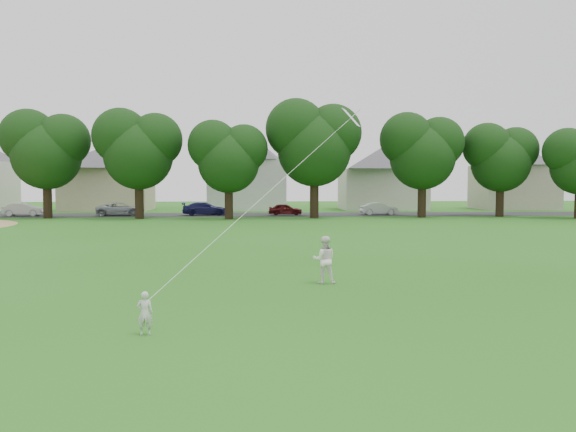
{
  "coord_description": "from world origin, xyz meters",
  "views": [
    {
      "loc": [
        0.91,
        -13.77,
        3.27
      ],
      "look_at": [
        1.84,
        2.0,
        2.3
      ],
      "focal_mm": 35.0,
      "sensor_mm": 36.0,
      "label": 1
    }
  ],
  "objects": [
    {
      "name": "kite",
      "position": [
        1.62,
        3.17,
        3.23
      ],
      "size": [
        3.53,
        5.54,
        12.76
      ],
      "color": "white",
      "rests_on": "ground"
    },
    {
      "name": "toddler",
      "position": [
        -1.44,
        -1.82,
        0.47
      ],
      "size": [
        0.35,
        0.24,
        0.94
      ],
      "primitive_type": "imported",
      "rotation": [
        0.0,
        0.0,
        3.19
      ],
      "color": "silver",
      "rests_on": "ground"
    },
    {
      "name": "ground",
      "position": [
        0.0,
        0.0,
        0.0
      ],
      "size": [
        160.0,
        160.0,
        0.0
      ],
      "primitive_type": "plane",
      "color": "#225E15",
      "rests_on": "ground"
    },
    {
      "name": "street",
      "position": [
        0.0,
        42.0,
        0.01
      ],
      "size": [
        90.0,
        7.0,
        0.01
      ],
      "primitive_type": "cube",
      "color": "#2D2D30",
      "rests_on": "ground"
    },
    {
      "name": "parked_cars",
      "position": [
        -9.31,
        41.0,
        0.63
      ],
      "size": [
        46.25,
        2.6,
        1.27
      ],
      "color": "black",
      "rests_on": "ground"
    },
    {
      "name": "tree_row",
      "position": [
        5.15,
        36.46,
        6.4
      ],
      "size": [
        81.8,
        8.59,
        10.98
      ],
      "color": "black",
      "rests_on": "ground"
    },
    {
      "name": "older_boy",
      "position": [
        3.13,
        4.02,
        0.76
      ],
      "size": [
        0.78,
        0.63,
        1.53
      ],
      "primitive_type": "imported",
      "rotation": [
        0.0,
        0.0,
        3.07
      ],
      "color": "white",
      "rests_on": "ground"
    },
    {
      "name": "house_row",
      "position": [
        -1.47,
        52.0,
        5.06
      ],
      "size": [
        77.2,
        13.93,
        10.6
      ],
      "color": "beige",
      "rests_on": "ground"
    }
  ]
}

